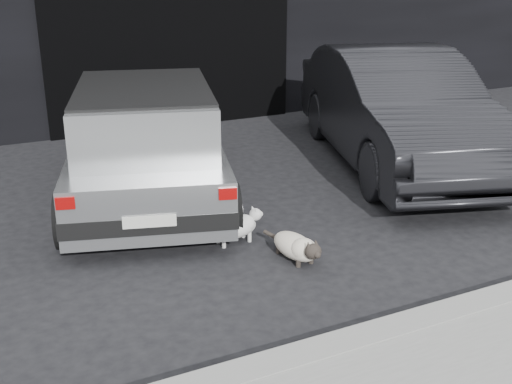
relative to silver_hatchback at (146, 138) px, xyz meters
name	(u,v)px	position (x,y,z in m)	size (l,w,h in m)	color
ground	(214,221)	(0.40, -0.95, -0.72)	(80.00, 80.00, 0.00)	black
garage_opening	(173,45)	(1.40, 3.04, 0.58)	(4.00, 0.10, 2.60)	black
curb	(465,311)	(1.40, -3.55, -0.66)	(18.00, 0.25, 0.12)	gray
silver_hatchback	(146,138)	(0.00, 0.00, 0.00)	(2.53, 3.86, 1.31)	#A4A6A8
second_car	(397,108)	(3.33, -0.14, 0.03)	(1.57, 4.51, 1.49)	black
cat_siamese	(298,247)	(0.74, -2.12, -0.59)	(0.32, 0.82, 0.28)	beige
cat_white	(237,226)	(0.41, -1.51, -0.56)	(0.71, 0.27, 0.33)	silver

